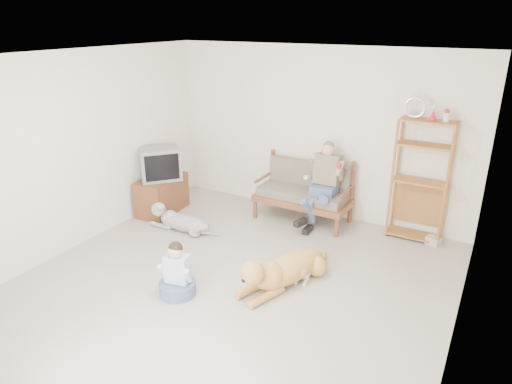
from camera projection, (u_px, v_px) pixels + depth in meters
The scene contains 16 objects.
floor at pixel (226, 290), 5.50m from camera, with size 5.50×5.50×0.00m, color beige.
ceiling at pixel (219, 58), 4.53m from camera, with size 5.50×5.50×0.00m, color white.
wall_back at pixel (317, 133), 7.25m from camera, with size 5.00×5.00×0.00m, color silver.
wall_left at pixel (67, 154), 6.15m from camera, with size 5.50×5.50×0.00m, color silver.
wall_right at pixel (469, 235), 3.88m from camera, with size 5.50×5.50×0.00m, color silver.
loveseat at pixel (304, 191), 7.29m from camera, with size 1.51×0.71×0.95m.
man at pixel (320, 190), 6.92m from camera, with size 0.51×0.73×1.18m.
etagere at pixel (420, 180), 6.49m from camera, with size 0.79×0.35×2.08m.
book_stack at pixel (433, 241), 6.58m from camera, with size 0.19×0.14×0.12m, color silver.
tv_stand at pixel (162, 195), 7.62m from camera, with size 0.58×0.94×0.60m.
crt_tv at pixel (160, 163), 7.39m from camera, with size 0.79×0.80×0.52m.
wall_outlet at pixel (249, 182), 8.19m from camera, with size 0.12×0.02×0.08m, color silver.
golden_retriever at pixel (282, 270), 5.55m from camera, with size 0.75×1.59×0.50m.
shaggy_dog at pixel (178, 220), 7.02m from camera, with size 1.27×0.33×0.38m.
terrier at pixel (304, 270), 5.74m from camera, with size 0.25×0.66×0.25m.
child at pixel (177, 276), 5.35m from camera, with size 0.43×0.43×0.69m.
Camera 1 is at (2.61, -3.93, 3.09)m, focal length 32.00 mm.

